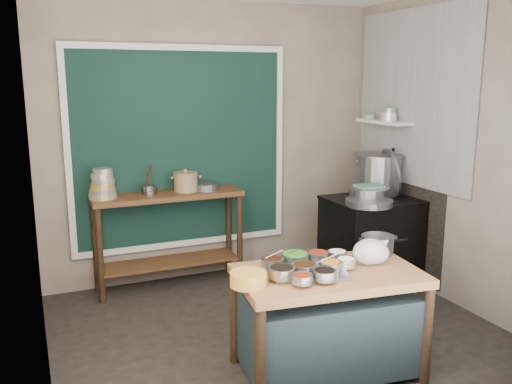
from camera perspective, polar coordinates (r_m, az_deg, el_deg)
name	(u,v)px	position (r m, az deg, el deg)	size (l,w,h in m)	color
floor	(274,330)	(4.64, 1.96, -14.30)	(3.50, 3.00, 0.02)	#2C2621
back_wall	(213,142)	(5.61, -4.55, 5.31)	(3.50, 0.02, 2.80)	gray
left_wall	(32,178)	(3.82, -22.53, 1.33)	(0.02, 3.00, 2.80)	gray
right_wall	(452,150)	(5.21, 19.92, 4.13)	(0.02, 3.00, 2.80)	gray
curtain_panel	(181,149)	(5.47, -7.89, 4.55)	(2.10, 0.02, 1.90)	black
curtain_frame	(181,149)	(5.46, -7.86, 4.53)	(2.22, 0.03, 2.02)	beige
tile_panel	(413,98)	(5.57, 16.17, 9.49)	(0.02, 1.70, 1.70)	#B2B2AA
soot_patch	(400,210)	(5.81, 14.93, -1.85)	(0.01, 1.30, 1.30)	black
wall_shelf	(384,122)	(5.76, 13.31, 7.20)	(0.22, 0.70, 0.03)	beige
prep_table	(327,323)	(3.90, 7.51, -13.47)	(1.25, 0.72, 0.75)	#946235
back_counter	(169,240)	(5.43, -9.13, -5.02)	(1.45, 0.40, 0.95)	#4F2E16
stove_block	(373,243)	(5.57, 12.24, -5.22)	(0.90, 0.68, 0.85)	black
stove_top	(375,200)	(5.46, 12.44, -0.81)	(0.92, 0.69, 0.03)	black
condiment_tray	(310,271)	(3.71, 5.66, -8.33)	(0.49, 0.35, 0.02)	gray
condiment_bowls	(306,265)	(3.70, 5.32, -7.66)	(0.68, 0.51, 0.08)	silver
yellow_basin	(248,279)	(3.47, -0.81, -9.13)	(0.23, 0.23, 0.09)	gold
saucepan	(378,244)	(4.17, 12.70, -5.41)	(0.25, 0.25, 0.14)	gray
plastic_bag_a	(369,252)	(3.92, 11.85, -6.16)	(0.24, 0.21, 0.18)	white
plastic_bag_b	(375,253)	(3.94, 12.42, -6.31)	(0.21, 0.18, 0.16)	white
bowl_stack	(103,185)	(5.17, -15.80, 0.68)	(0.25, 0.25, 0.28)	tan
utensil_cup	(149,190)	(5.27, -11.20, 0.23)	(0.15, 0.15, 0.09)	gray
ceramic_crock	(186,183)	(5.35, -7.41, 0.97)	(0.25, 0.25, 0.17)	olive
wide_bowl	(206,186)	(5.41, -5.33, 0.59)	(0.27, 0.27, 0.07)	gray
stock_pot	(378,174)	(5.68, 12.71, 1.90)	(0.52, 0.52, 0.40)	gray
pot_lid	(390,172)	(5.58, 13.97, 2.03)	(0.49, 0.49, 0.02)	gray
steamer	(369,194)	(5.35, 11.78, -0.18)	(0.40, 0.40, 0.13)	gray
green_cloth	(369,186)	(5.33, 11.82, 0.61)	(0.25, 0.19, 0.02)	#589086
shallow_pan	(369,202)	(5.14, 11.82, -1.08)	(0.44, 0.44, 0.06)	gray
shelf_bowl_stack	(389,115)	(5.69, 13.86, 7.89)	(0.16, 0.16, 0.13)	silver
shelf_bowl_green	(369,117)	(5.96, 11.85, 7.78)	(0.12, 0.12, 0.04)	gray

